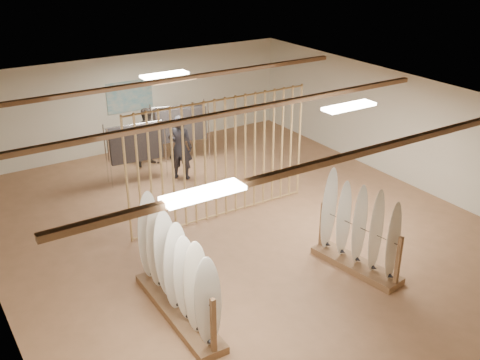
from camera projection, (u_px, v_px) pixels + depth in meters
floor at (240, 230)px, 12.33m from camera, size 12.00×12.00×0.00m
ceiling at (240, 107)px, 11.19m from camera, size 12.00×12.00×0.00m
wall_back at (130, 103)px, 16.38m from camera, size 12.00×0.00×12.00m
wall_right at (406, 130)px, 14.21m from camera, size 0.00×12.00×12.00m
ceiling_slats at (240, 111)px, 11.22m from camera, size 9.50×6.12×0.10m
light_panels at (240, 110)px, 11.21m from camera, size 1.20×0.35×0.06m
bamboo_partition at (221, 159)px, 12.38m from camera, size 4.45×0.05×2.78m
poster at (130, 96)px, 16.28m from camera, size 1.40×0.03×0.90m
rack_left at (177, 284)px, 9.37m from camera, size 0.54×2.62×1.83m
rack_right at (358, 241)px, 10.68m from camera, size 0.78×1.96×1.82m
clothing_rack_a at (135, 143)px, 14.38m from camera, size 1.47×0.50×1.58m
clothing_rack_b at (180, 124)px, 15.67m from camera, size 1.51×0.69×1.65m
shopper_a at (180, 143)px, 14.49m from camera, size 0.86×0.84×1.97m
shopper_b at (149, 133)px, 15.34m from camera, size 0.95×0.76×1.87m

